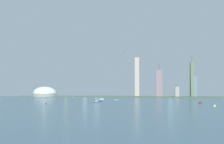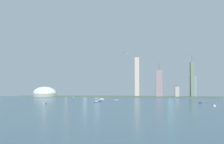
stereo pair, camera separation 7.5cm
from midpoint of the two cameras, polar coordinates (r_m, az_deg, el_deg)
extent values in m
plane|color=#405D6D|center=(562.80, -5.41, -8.92)|extent=(6000.00, 6000.00, 0.00)
cube|color=#485F47|center=(970.98, 0.79, -5.94)|extent=(819.80, 63.77, 2.26)
cylinder|color=#9EA18A|center=(1037.10, -10.99, 0.72)|extent=(13.43, 13.43, 232.83)
ellipsoid|color=#7A97BE|center=(1049.02, -10.95, 7.08)|extent=(35.92, 35.92, 10.47)
torus|color=#9EA18A|center=(1048.45, -10.95, 6.89)|extent=(32.63, 32.63, 2.09)
cone|color=silver|center=(1062.53, -10.92, 10.88)|extent=(6.71, 6.71, 131.81)
cylinder|color=gray|center=(1054.02, -15.88, -5.25)|extent=(105.45, 105.45, 13.28)
ellipsoid|color=silver|center=(1053.65, -15.88, -4.89)|extent=(100.18, 100.18, 55.57)
cube|color=#8BADB9|center=(1048.31, 13.95, -1.41)|extent=(25.03, 22.44, 155.04)
cube|color=#678DA3|center=(1058.62, 18.98, -3.23)|extent=(26.41, 27.37, 86.14)
cube|color=#58535B|center=(1058.58, 18.95, -0.67)|extent=(15.85, 16.42, 8.77)
cube|color=#AAAEA1|center=(1100.62, -15.80, -1.06)|extent=(14.86, 16.88, 168.99)
cube|color=#9E9E96|center=(991.78, 15.47, -4.64)|extent=(16.15, 16.68, 41.99)
cube|color=#5B5455|center=(990.96, 15.46, -3.30)|extent=(9.69, 10.01, 4.39)
cube|color=#9BADB6|center=(1075.63, -3.54, -2.24)|extent=(22.11, 14.28, 126.63)
cylinder|color=#4C4C51|center=(1078.07, -3.53, 1.86)|extent=(1.60, 1.60, 27.45)
cube|color=#C0AB9B|center=(995.46, 6.09, -1.18)|extent=(18.59, 13.95, 163.76)
cube|color=gray|center=(986.60, 11.34, -2.73)|extent=(25.34, 23.39, 109.15)
cylinder|color=#4C4C51|center=(988.07, 11.31, 1.25)|extent=(1.60, 1.60, 28.28)
cube|color=#667658|center=(1018.46, 18.83, -1.74)|extent=(14.38, 22.43, 141.13)
cylinder|color=#4C4C51|center=(1022.26, 18.78, 3.05)|extent=(1.60, 1.60, 29.77)
cube|color=#9FB6C9|center=(1096.58, -6.39, -2.06)|extent=(19.23, 18.72, 132.91)
cube|color=navy|center=(750.18, -2.87, -7.11)|extent=(12.66, 10.66, 2.06)
cube|color=#2F4145|center=(750.02, -2.86, -6.97)|extent=(6.21, 5.62, 1.52)
cylinder|color=silver|center=(749.77, -2.86, -6.75)|extent=(0.24, 0.24, 4.42)
cube|color=#1F5286|center=(877.11, -9.37, -6.35)|extent=(7.86, 9.08, 2.01)
cube|color=silver|center=(876.97, -9.37, -6.22)|extent=(3.95, 4.38, 1.79)
cube|color=white|center=(816.68, 1.16, -6.72)|extent=(10.91, 15.42, 1.39)
cube|color=#343744|center=(816.55, 1.16, -6.61)|extent=(6.03, 7.36, 1.74)
cube|color=white|center=(839.39, -2.49, -6.57)|extent=(17.45, 13.79, 1.95)
cube|color=beige|center=(839.25, -2.49, -6.44)|extent=(8.51, 7.52, 1.74)
cube|color=#B32D19|center=(713.25, -15.68, -7.29)|extent=(7.08, 6.07, 2.36)
cube|color=#95A0B1|center=(713.07, -15.67, -7.14)|extent=(3.46, 3.13, 1.52)
cube|color=black|center=(721.33, -3.89, -7.33)|extent=(9.11, 7.85, 1.60)
cube|color=silver|center=(721.12, -3.89, -7.15)|extent=(4.44, 4.01, 2.98)
cylinder|color=silver|center=(720.82, -3.89, -6.88)|extent=(0.24, 0.24, 3.89)
cube|color=beige|center=(675.59, 23.50, -7.51)|extent=(6.16, 14.71, 2.18)
cube|color=#A4A2AA|center=(675.37, 23.50, -7.32)|extent=(4.13, 6.54, 2.34)
cube|color=#B31B2E|center=(743.89, 20.61, -7.06)|extent=(14.35, 12.33, 1.27)
cube|color=#273D43|center=(743.73, 20.61, -6.92)|extent=(7.07, 6.47, 2.32)
cone|color=green|center=(808.38, -14.45, -6.66)|extent=(1.91, 1.91, 2.68)
cone|color=green|center=(831.60, 12.99, -6.53)|extent=(1.26, 1.26, 2.99)
cylinder|color=#B0B8D0|center=(964.78, 3.46, 4.48)|extent=(17.85, 19.30, 2.30)
sphere|color=#B0B8D0|center=(972.81, 3.98, 4.42)|extent=(2.30, 2.30, 2.30)
cube|color=#B0B8D0|center=(964.90, 3.46, 4.54)|extent=(20.00, 18.51, 0.50)
cube|color=#B0B8D0|center=(958.13, 3.01, 4.54)|extent=(7.59, 7.13, 0.40)
cube|color=#2D333D|center=(958.51, 3.01, 4.74)|extent=(1.55, 1.64, 5.00)
camera|label=1|loc=(0.04, -90.00, 0.00)|focal=37.76mm
camera|label=2|loc=(0.04, 90.00, 0.00)|focal=37.76mm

